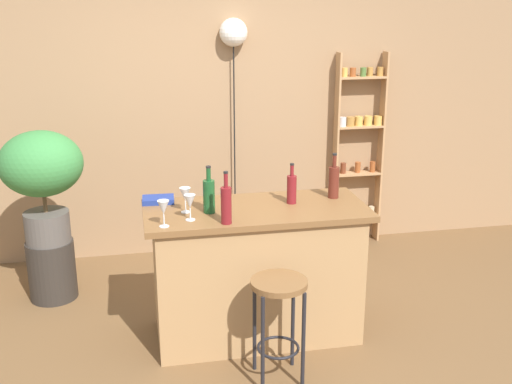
{
  "coord_description": "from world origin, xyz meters",
  "views": [
    {
      "loc": [
        -0.76,
        -3.49,
        2.23
      ],
      "look_at": [
        0.05,
        0.55,
        0.95
      ],
      "focal_mm": 43.89,
      "sensor_mm": 36.0,
      "label": 1
    }
  ],
  "objects_px": {
    "bottle_sauce_amber": "(334,181)",
    "wine_glass_center": "(185,195)",
    "plant_stool": "(52,270)",
    "bottle_soda_blue": "(209,195)",
    "potted_plant": "(42,173)",
    "wine_glass_right": "(163,208)",
    "cookbook": "(158,200)",
    "spice_shelf": "(359,146)",
    "bar_stool": "(279,306)",
    "bottle_olive_oil": "(292,188)",
    "pendant_globe_light": "(233,35)",
    "wine_glass_left": "(190,202)",
    "bottle_wine_red": "(226,204)"
  },
  "relations": [
    {
      "from": "bottle_olive_oil",
      "to": "cookbook",
      "type": "bearing_deg",
      "value": 167.34
    },
    {
      "from": "potted_plant",
      "to": "bottle_olive_oil",
      "type": "relative_size",
      "value": 3.11
    },
    {
      "from": "bar_stool",
      "to": "plant_stool",
      "type": "height_order",
      "value": "bar_stool"
    },
    {
      "from": "wine_glass_center",
      "to": "cookbook",
      "type": "height_order",
      "value": "wine_glass_center"
    },
    {
      "from": "potted_plant",
      "to": "bottle_soda_blue",
      "type": "bearing_deg",
      "value": -37.85
    },
    {
      "from": "wine_glass_left",
      "to": "pendant_globe_light",
      "type": "bearing_deg",
      "value": 71.66
    },
    {
      "from": "bottle_wine_red",
      "to": "bar_stool",
      "type": "bearing_deg",
      "value": -49.8
    },
    {
      "from": "bottle_sauce_amber",
      "to": "pendant_globe_light",
      "type": "relative_size",
      "value": 0.15
    },
    {
      "from": "spice_shelf",
      "to": "pendant_globe_light",
      "type": "bearing_deg",
      "value": 178.88
    },
    {
      "from": "bar_stool",
      "to": "bottle_olive_oil",
      "type": "xyz_separation_m",
      "value": [
        0.23,
        0.61,
        0.53
      ]
    },
    {
      "from": "bottle_wine_red",
      "to": "cookbook",
      "type": "xyz_separation_m",
      "value": [
        -0.39,
        0.5,
        -0.11
      ]
    },
    {
      "from": "spice_shelf",
      "to": "pendant_globe_light",
      "type": "xyz_separation_m",
      "value": [
        -1.15,
        0.02,
        1.01
      ]
    },
    {
      "from": "bottle_sauce_amber",
      "to": "plant_stool",
      "type": "bearing_deg",
      "value": 159.89
    },
    {
      "from": "plant_stool",
      "to": "bottle_olive_oil",
      "type": "relative_size",
      "value": 1.69
    },
    {
      "from": "spice_shelf",
      "to": "bottle_soda_blue",
      "type": "xyz_separation_m",
      "value": [
        -1.58,
        -1.55,
        0.11
      ]
    },
    {
      "from": "plant_stool",
      "to": "spice_shelf",
      "type": "bearing_deg",
      "value": 14.04
    },
    {
      "from": "pendant_globe_light",
      "to": "bottle_soda_blue",
      "type": "bearing_deg",
      "value": -105.23
    },
    {
      "from": "wine_glass_right",
      "to": "pendant_globe_light",
      "type": "height_order",
      "value": "pendant_globe_light"
    },
    {
      "from": "wine_glass_left",
      "to": "wine_glass_center",
      "type": "distance_m",
      "value": 0.15
    },
    {
      "from": "bar_stool",
      "to": "wine_glass_center",
      "type": "xyz_separation_m",
      "value": [
        -0.48,
        0.56,
        0.55
      ]
    },
    {
      "from": "bottle_sauce_amber",
      "to": "potted_plant",
      "type": "bearing_deg",
      "value": 159.89
    },
    {
      "from": "plant_stool",
      "to": "cookbook",
      "type": "relative_size",
      "value": 2.21
    },
    {
      "from": "bar_stool",
      "to": "wine_glass_center",
      "type": "height_order",
      "value": "wine_glass_center"
    },
    {
      "from": "bottle_soda_blue",
      "to": "bottle_wine_red",
      "type": "bearing_deg",
      "value": -70.92
    },
    {
      "from": "bar_stool",
      "to": "wine_glass_right",
      "type": "height_order",
      "value": "wine_glass_right"
    },
    {
      "from": "wine_glass_right",
      "to": "cookbook",
      "type": "xyz_separation_m",
      "value": [
        -0.01,
        0.48,
        -0.1
      ]
    },
    {
      "from": "bottle_soda_blue",
      "to": "potted_plant",
      "type": "bearing_deg",
      "value": 142.15
    },
    {
      "from": "bottle_soda_blue",
      "to": "wine_glass_right",
      "type": "height_order",
      "value": "bottle_soda_blue"
    },
    {
      "from": "spice_shelf",
      "to": "potted_plant",
      "type": "distance_m",
      "value": 2.78
    },
    {
      "from": "bottle_wine_red",
      "to": "wine_glass_left",
      "type": "distance_m",
      "value": 0.23
    },
    {
      "from": "plant_stool",
      "to": "bottle_soda_blue",
      "type": "xyz_separation_m",
      "value": [
        1.12,
        -0.87,
        0.8
      ]
    },
    {
      "from": "bottle_sauce_amber",
      "to": "bottle_wine_red",
      "type": "bearing_deg",
      "value": -155.59
    },
    {
      "from": "bottle_wine_red",
      "to": "potted_plant",
      "type": "bearing_deg",
      "value": 137.63
    },
    {
      "from": "bar_stool",
      "to": "pendant_globe_light",
      "type": "distance_m",
      "value": 2.55
    },
    {
      "from": "wine_glass_center",
      "to": "pendant_globe_light",
      "type": "bearing_deg",
      "value": 69.49
    },
    {
      "from": "bottle_sauce_amber",
      "to": "pendant_globe_light",
      "type": "xyz_separation_m",
      "value": [
        -0.45,
        1.43,
        0.9
      ]
    },
    {
      "from": "bar_stool",
      "to": "potted_plant",
      "type": "bearing_deg",
      "value": 136.16
    },
    {
      "from": "wine_glass_left",
      "to": "potted_plant",
      "type": "bearing_deg",
      "value": 134.9
    },
    {
      "from": "wine_glass_right",
      "to": "cookbook",
      "type": "relative_size",
      "value": 0.78
    },
    {
      "from": "potted_plant",
      "to": "bottle_sauce_amber",
      "type": "relative_size",
      "value": 2.73
    },
    {
      "from": "wine_glass_center",
      "to": "cookbook",
      "type": "bearing_deg",
      "value": 123.62
    },
    {
      "from": "bottle_sauce_amber",
      "to": "wine_glass_center",
      "type": "xyz_separation_m",
      "value": [
        -1.02,
        -0.11,
        -0.0
      ]
    },
    {
      "from": "wine_glass_left",
      "to": "cookbook",
      "type": "bearing_deg",
      "value": 114.12
    },
    {
      "from": "bottle_wine_red",
      "to": "wine_glass_right",
      "type": "distance_m",
      "value": 0.38
    },
    {
      "from": "bottle_soda_blue",
      "to": "spice_shelf",
      "type": "bearing_deg",
      "value": 44.42
    },
    {
      "from": "wine_glass_right",
      "to": "cookbook",
      "type": "height_order",
      "value": "wine_glass_right"
    },
    {
      "from": "bottle_soda_blue",
      "to": "bottle_sauce_amber",
      "type": "height_order",
      "value": "bottle_sauce_amber"
    },
    {
      "from": "wine_glass_left",
      "to": "pendant_globe_light",
      "type": "height_order",
      "value": "pendant_globe_light"
    },
    {
      "from": "plant_stool",
      "to": "wine_glass_right",
      "type": "bearing_deg",
      "value": -52.6
    },
    {
      "from": "bar_stool",
      "to": "bottle_olive_oil",
      "type": "bearing_deg",
      "value": 69.48
    }
  ]
}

